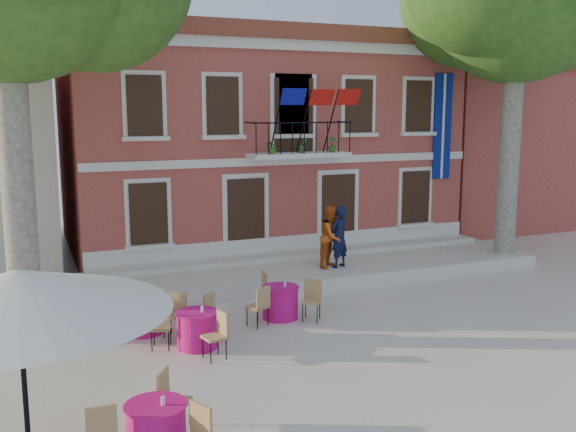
{
  "coord_description": "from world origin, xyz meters",
  "views": [
    {
      "loc": [
        -6.02,
        -12.55,
        4.91
      ],
      "look_at": [
        0.77,
        3.5,
        1.99
      ],
      "focal_mm": 40.0,
      "sensor_mm": 36.0,
      "label": 1
    }
  ],
  "objects_px": {
    "cafe_table_0": "(197,328)",
    "cafe_table_3": "(143,314)",
    "cafe_table_1": "(156,427)",
    "pedestrian_orange": "(332,236)",
    "cafe_table_4": "(280,301)",
    "pedestrian_navy": "(339,237)",
    "patio_umbrella": "(18,292)"
  },
  "relations": [
    {
      "from": "pedestrian_orange",
      "to": "cafe_table_1",
      "type": "distance_m",
      "value": 10.45
    },
    {
      "from": "patio_umbrella",
      "to": "cafe_table_4",
      "type": "height_order",
      "value": "patio_umbrella"
    },
    {
      "from": "cafe_table_0",
      "to": "patio_umbrella",
      "type": "bearing_deg",
      "value": -130.71
    },
    {
      "from": "cafe_table_3",
      "to": "cafe_table_1",
      "type": "bearing_deg",
      "value": -98.41
    },
    {
      "from": "pedestrian_navy",
      "to": "cafe_table_1",
      "type": "xyz_separation_m",
      "value": [
        -6.95,
        -7.78,
        -0.78
      ]
    },
    {
      "from": "patio_umbrella",
      "to": "pedestrian_navy",
      "type": "relative_size",
      "value": 2.14
    },
    {
      "from": "pedestrian_navy",
      "to": "pedestrian_orange",
      "type": "xyz_separation_m",
      "value": [
        -0.17,
        0.13,
        0.0
      ]
    },
    {
      "from": "pedestrian_orange",
      "to": "cafe_table_3",
      "type": "relative_size",
      "value": 0.99
    },
    {
      "from": "pedestrian_navy",
      "to": "cafe_table_3",
      "type": "xyz_separation_m",
      "value": [
        -6.19,
        -2.59,
        -0.78
      ]
    },
    {
      "from": "patio_umbrella",
      "to": "pedestrian_navy",
      "type": "height_order",
      "value": "patio_umbrella"
    },
    {
      "from": "cafe_table_3",
      "to": "patio_umbrella",
      "type": "bearing_deg",
      "value": -115.35
    },
    {
      "from": "cafe_table_0",
      "to": "cafe_table_3",
      "type": "xyz_separation_m",
      "value": [
        -0.87,
        1.31,
        0.0
      ]
    },
    {
      "from": "pedestrian_navy",
      "to": "cafe_table_1",
      "type": "relative_size",
      "value": 0.98
    },
    {
      "from": "pedestrian_orange",
      "to": "cafe_table_0",
      "type": "distance_m",
      "value": 6.59
    },
    {
      "from": "cafe_table_1",
      "to": "cafe_table_3",
      "type": "xyz_separation_m",
      "value": [
        0.77,
        5.19,
        0.0
      ]
    },
    {
      "from": "pedestrian_navy",
      "to": "pedestrian_orange",
      "type": "bearing_deg",
      "value": -62.88
    },
    {
      "from": "cafe_table_4",
      "to": "cafe_table_1",
      "type": "bearing_deg",
      "value": -128.47
    },
    {
      "from": "pedestrian_navy",
      "to": "pedestrian_orange",
      "type": "relative_size",
      "value": 1.0
    },
    {
      "from": "patio_umbrella",
      "to": "cafe_table_0",
      "type": "bearing_deg",
      "value": 49.29
    },
    {
      "from": "pedestrian_navy",
      "to": "cafe_table_3",
      "type": "bearing_deg",
      "value": -2.05
    },
    {
      "from": "pedestrian_orange",
      "to": "cafe_table_4",
      "type": "height_order",
      "value": "pedestrian_orange"
    },
    {
      "from": "cafe_table_4",
      "to": "cafe_table_3",
      "type": "bearing_deg",
      "value": 175.86
    },
    {
      "from": "cafe_table_1",
      "to": "cafe_table_4",
      "type": "relative_size",
      "value": 1.0
    },
    {
      "from": "pedestrian_navy",
      "to": "cafe_table_4",
      "type": "height_order",
      "value": "pedestrian_navy"
    },
    {
      "from": "patio_umbrella",
      "to": "cafe_table_1",
      "type": "distance_m",
      "value": 2.75
    },
    {
      "from": "cafe_table_0",
      "to": "cafe_table_1",
      "type": "distance_m",
      "value": 4.21
    },
    {
      "from": "patio_umbrella",
      "to": "pedestrian_navy",
      "type": "bearing_deg",
      "value": 41.96
    },
    {
      "from": "cafe_table_1",
      "to": "cafe_table_0",
      "type": "bearing_deg",
      "value": 67.07
    },
    {
      "from": "cafe_table_0",
      "to": "cafe_table_4",
      "type": "bearing_deg",
      "value": 25.2
    },
    {
      "from": "cafe_table_0",
      "to": "cafe_table_4",
      "type": "height_order",
      "value": "same"
    },
    {
      "from": "pedestrian_navy",
      "to": "cafe_table_4",
      "type": "xyz_separation_m",
      "value": [
        -3.01,
        -2.82,
        -0.78
      ]
    },
    {
      "from": "cafe_table_1",
      "to": "cafe_table_4",
      "type": "xyz_separation_m",
      "value": [
        3.94,
        4.96,
        0.0
      ]
    }
  ]
}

